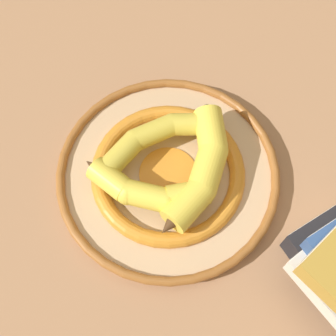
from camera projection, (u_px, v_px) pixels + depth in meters
The scene contains 5 objects.
ground_plane at pixel (146, 182), 0.66m from camera, with size 2.80×2.80×0.00m, color #A87A56.
decorative_bowl at pixel (168, 174), 0.65m from camera, with size 0.31×0.31×0.03m.
banana_a at pixel (202, 171), 0.61m from camera, with size 0.09×0.19×0.04m.
banana_b at pixel (158, 136), 0.64m from camera, with size 0.12×0.16×0.03m.
banana_c at pixel (144, 190), 0.61m from camera, with size 0.17×0.08×0.03m.
Camera 1 is at (0.16, -0.20, 0.61)m, focal length 50.00 mm.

